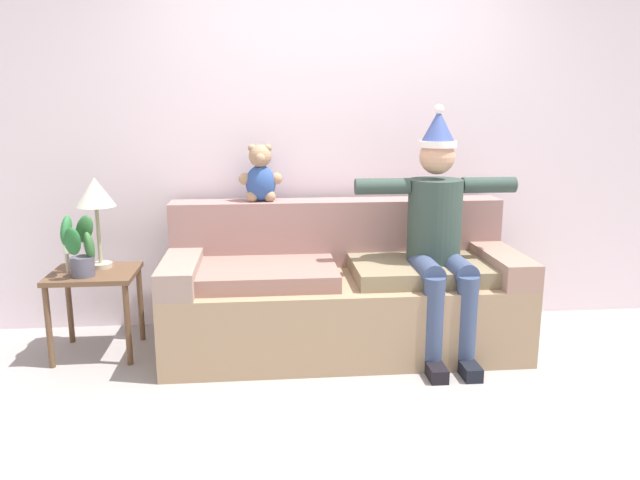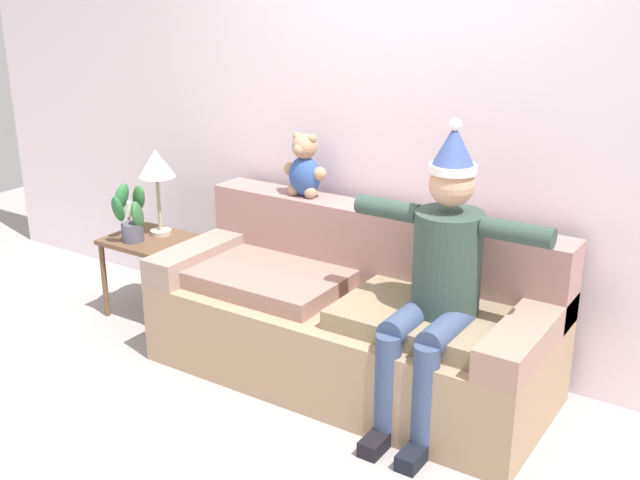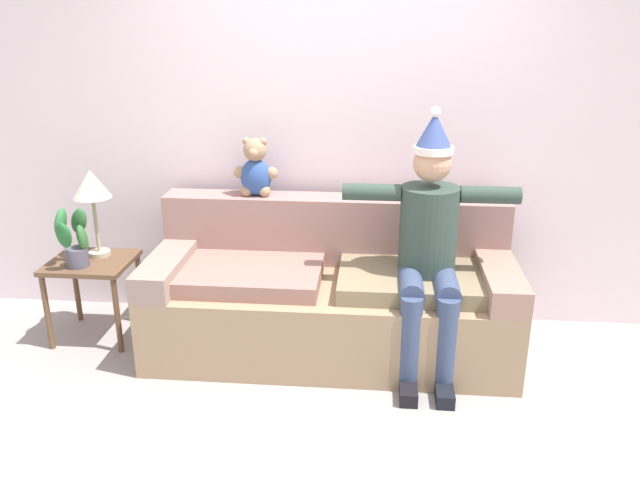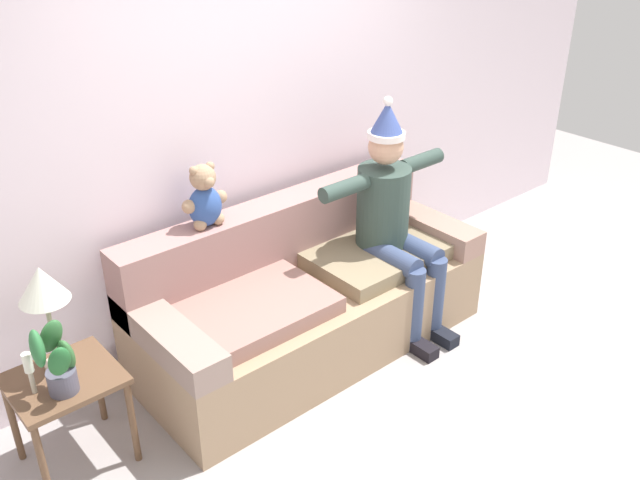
% 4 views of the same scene
% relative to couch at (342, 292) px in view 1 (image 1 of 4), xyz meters
% --- Properties ---
extents(ground_plane, '(10.00, 10.00, 0.00)m').
position_rel_couch_xyz_m(ground_plane, '(0.00, -1.02, -0.36)').
color(ground_plane, '#9D9694').
extents(back_wall, '(7.00, 0.10, 2.70)m').
position_rel_couch_xyz_m(back_wall, '(0.00, 0.53, 0.99)').
color(back_wall, silver).
rests_on(back_wall, ground_plane).
extents(couch, '(2.24, 0.91, 0.92)m').
position_rel_couch_xyz_m(couch, '(0.00, 0.00, 0.00)').
color(couch, '#9E8163').
rests_on(couch, ground_plane).
extents(person_seated, '(1.02, 0.77, 1.55)m').
position_rel_couch_xyz_m(person_seated, '(0.58, -0.17, 0.44)').
color(person_seated, '#32453E').
rests_on(person_seated, ground_plane).
extents(teddy_bear, '(0.29, 0.17, 0.38)m').
position_rel_couch_xyz_m(teddy_bear, '(-0.51, 0.28, 0.73)').
color(teddy_bear, '#304F97').
rests_on(teddy_bear, couch).
extents(side_table, '(0.52, 0.47, 0.54)m').
position_rel_couch_xyz_m(side_table, '(-1.56, -0.01, 0.10)').
color(side_table, brown).
rests_on(side_table, ground_plane).
extents(table_lamp, '(0.24, 0.24, 0.57)m').
position_rel_couch_xyz_m(table_lamp, '(-1.54, 0.09, 0.64)').
color(table_lamp, '#BDAF98').
rests_on(table_lamp, side_table).
extents(potted_plant, '(0.21, 0.26, 0.39)m').
position_rel_couch_xyz_m(potted_plant, '(-1.60, -0.11, 0.36)').
color(potted_plant, '#525162').
rests_on(potted_plant, side_table).
extents(candle_tall, '(0.04, 0.04, 0.23)m').
position_rel_couch_xyz_m(candle_tall, '(-1.70, -0.03, 0.33)').
color(candle_tall, beige).
rests_on(candle_tall, side_table).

